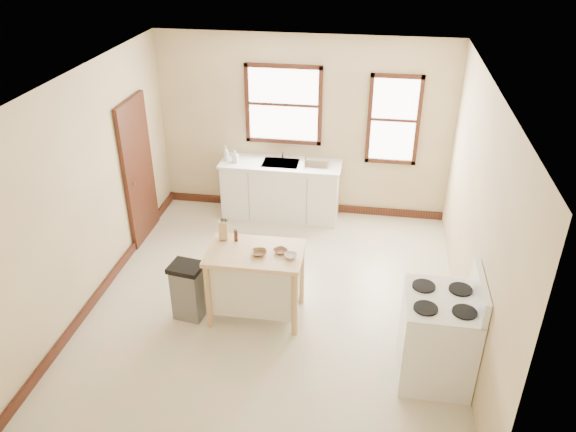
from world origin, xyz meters
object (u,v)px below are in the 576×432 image
(soap_bottle_a, at_px, (226,153))
(trash_bin, at_px, (188,291))
(dish_rack, at_px, (317,163))
(bowl_a, at_px, (259,253))
(bowl_c, at_px, (290,256))
(kitchen_island, at_px, (256,283))
(gas_stove, at_px, (439,327))
(knife_block, at_px, (223,231))
(pepper_grinder, at_px, (236,235))
(soap_bottle_b, at_px, (235,156))
(bowl_b, at_px, (280,251))

(soap_bottle_a, bearing_deg, trash_bin, -104.24)
(dish_rack, distance_m, trash_bin, 2.98)
(dish_rack, distance_m, bowl_a, 2.57)
(bowl_c, bearing_deg, trash_bin, -175.88)
(kitchen_island, bearing_deg, dish_rack, 79.44)
(kitchen_island, distance_m, gas_stove, 2.16)
(kitchen_island, bearing_deg, knife_block, 152.07)
(soap_bottle_a, xyz_separation_m, knife_block, (0.56, -2.24, -0.03))
(pepper_grinder, bearing_deg, dish_rack, 73.18)
(pepper_grinder, bearing_deg, kitchen_island, -34.80)
(soap_bottle_a, bearing_deg, kitchen_island, -86.63)
(soap_bottle_b, height_order, gas_stove, gas_stove)
(dish_rack, relative_size, kitchen_island, 0.34)
(bowl_b, bearing_deg, dish_rack, 86.82)
(kitchen_island, bearing_deg, bowl_b, 3.56)
(kitchen_island, xyz_separation_m, knife_block, (-0.43, 0.22, 0.55))
(dish_rack, relative_size, knife_block, 1.89)
(bowl_a, bearing_deg, trash_bin, -173.51)
(soap_bottle_b, height_order, dish_rack, soap_bottle_b)
(pepper_grinder, distance_m, bowl_b, 0.59)
(trash_bin, bearing_deg, bowl_b, 17.93)
(knife_block, height_order, gas_stove, gas_stove)
(kitchen_island, relative_size, bowl_c, 7.51)
(bowl_b, distance_m, bowl_c, 0.16)
(bowl_a, bearing_deg, kitchen_island, 136.15)
(dish_rack, relative_size, pepper_grinder, 2.52)
(knife_block, height_order, bowl_c, knife_block)
(knife_block, height_order, bowl_b, knife_block)
(soap_bottle_b, height_order, bowl_c, soap_bottle_b)
(kitchen_island, xyz_separation_m, gas_stove, (2.04, -0.68, 0.17))
(bowl_c, relative_size, gas_stove, 0.12)
(trash_bin, bearing_deg, dish_rack, 73.87)
(bowl_c, bearing_deg, knife_block, 161.41)
(soap_bottle_b, relative_size, pepper_grinder, 1.25)
(soap_bottle_a, xyz_separation_m, trash_bin, (0.19, -2.62, -0.67))
(soap_bottle_a, height_order, knife_block, soap_bottle_a)
(knife_block, height_order, bowl_a, knife_block)
(soap_bottle_b, bearing_deg, bowl_b, -60.22)
(dish_rack, xyz_separation_m, bowl_b, (-0.14, -2.47, -0.04))
(bowl_b, relative_size, trash_bin, 0.21)
(bowl_b, distance_m, trash_bin, 1.23)
(soap_bottle_a, distance_m, bowl_b, 2.76)
(soap_bottle_a, bearing_deg, bowl_a, -85.91)
(soap_bottle_b, bearing_deg, kitchen_island, -66.39)
(soap_bottle_a, xyz_separation_m, pepper_grinder, (0.72, -2.28, -0.06))
(dish_rack, xyz_separation_m, bowl_a, (-0.37, -2.55, -0.04))
(knife_block, bearing_deg, bowl_c, -29.51)
(knife_block, bearing_deg, kitchen_island, -38.08)
(kitchen_island, height_order, bowl_a, bowl_a)
(bowl_b, relative_size, gas_stove, 0.12)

